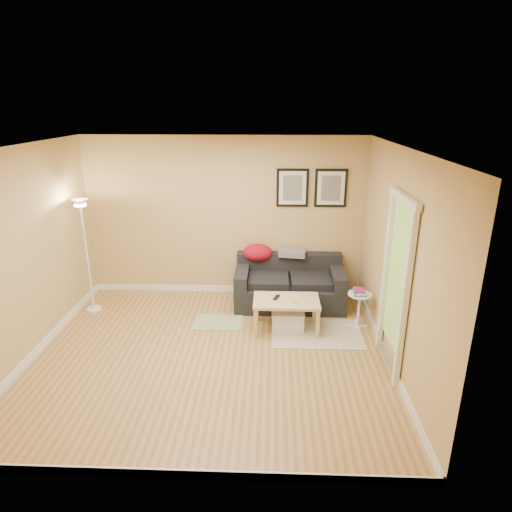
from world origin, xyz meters
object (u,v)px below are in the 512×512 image
Objects in this scene: storage_bin at (288,320)px; side_table at (359,310)px; sofa at (289,282)px; floor_lamp at (88,260)px; book_stack at (360,292)px; coffee_table at (286,314)px.

side_table reaches higher than storage_bin.
floor_lamp is (-3.05, -0.33, 0.46)m from sofa.
side_table is 0.29m from book_stack.
floor_lamp is at bearing 170.73° from storage_bin.
sofa is 0.85m from storage_bin.
book_stack is at bearing -154.58° from side_table.
side_table is (1.04, 0.11, 0.03)m from coffee_table.
storage_bin is at bearing -165.96° from book_stack.
coffee_table is at bearing -165.44° from storage_bin.
sofa is 1.85× the size of coffee_table.
side_table is 4.08m from floor_lamp.
sofa is 0.96× the size of floor_lamp.
sofa is at bearing 86.75° from storage_bin.
side_table is at bearing -5.47° from floor_lamp.
side_table is at bearing -36.46° from sofa.
floor_lamp reaches higher than coffee_table.
sofa reaches higher than book_stack.
sofa is 0.84m from coffee_table.
coffee_table is at bearing -165.73° from book_stack.
coffee_table is 3.08m from floor_lamp.
book_stack reaches higher than coffee_table.
storage_bin is (-0.05, -0.82, -0.23)m from sofa.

